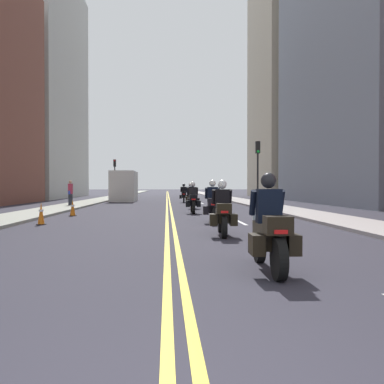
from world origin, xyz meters
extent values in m
plane|color=#2C2A35|center=(0.00, 48.00, 0.00)|extent=(264.00, 264.00, 0.00)
cube|color=#989A8D|center=(-6.74, 48.00, 0.06)|extent=(2.42, 144.00, 0.12)
cube|color=#A29B99|center=(6.74, 48.00, 0.06)|extent=(2.42, 144.00, 0.12)
cube|color=yellow|center=(-0.12, 48.00, 0.00)|extent=(0.12, 132.00, 0.01)
cube|color=yellow|center=(0.12, 48.00, 0.00)|extent=(0.12, 132.00, 0.01)
cube|color=silver|center=(2.76, 8.00, 0.00)|extent=(0.14, 2.40, 0.01)
cube|color=silver|center=(2.76, 14.00, 0.00)|extent=(0.14, 2.40, 0.01)
cube|color=silver|center=(2.76, 20.00, 0.00)|extent=(0.14, 2.40, 0.01)
cube|color=silver|center=(2.76, 26.00, 0.00)|extent=(0.14, 2.40, 0.01)
cube|color=silver|center=(2.76, 32.00, 0.00)|extent=(0.14, 2.40, 0.01)
cube|color=silver|center=(2.76, 38.00, 0.00)|extent=(0.14, 2.40, 0.01)
cube|color=silver|center=(2.76, 44.00, 0.00)|extent=(0.14, 2.40, 0.01)
cube|color=silver|center=(2.76, 50.00, 0.00)|extent=(0.14, 2.40, 0.01)
cube|color=silver|center=(2.76, 56.00, 0.00)|extent=(0.14, 2.40, 0.01)
cube|color=slate|center=(15.00, 30.90, 15.04)|extent=(6.58, 20.94, 30.08)
cube|color=beige|center=(-15.71, 49.89, 13.88)|extent=(8.01, 20.66, 27.77)
cube|color=#2D3847|center=(-19.73, 49.89, 6.94)|extent=(0.04, 17.35, 0.90)
cube|color=#2D3847|center=(-19.73, 49.89, 12.03)|extent=(0.04, 17.35, 0.90)
cube|color=#2D3847|center=(-19.73, 49.89, 17.12)|extent=(0.04, 17.35, 0.90)
cube|color=#2D3847|center=(-19.73, 49.89, 22.22)|extent=(0.04, 17.35, 0.90)
cube|color=#B2A48D|center=(16.30, 51.40, 15.16)|extent=(9.19, 14.22, 30.32)
cube|color=#2D3847|center=(20.92, 51.40, 7.58)|extent=(0.04, 11.95, 0.90)
cube|color=#2D3847|center=(20.92, 51.40, 15.92)|extent=(0.04, 11.95, 0.90)
cube|color=#2D3847|center=(20.92, 51.40, 24.26)|extent=(0.04, 11.95, 0.90)
cylinder|color=black|center=(1.59, 5.54, 0.33)|extent=(0.16, 0.66, 0.65)
cylinder|color=black|center=(1.55, 4.03, 0.33)|extent=(0.16, 0.66, 0.65)
cube|color=silver|center=(1.59, 5.54, 0.67)|extent=(0.15, 0.32, 0.04)
cube|color=black|center=(1.57, 4.78, 0.61)|extent=(0.35, 1.16, 0.40)
cube|color=black|center=(1.55, 4.10, 0.83)|extent=(0.41, 0.37, 0.28)
cube|color=red|center=(1.55, 3.91, 0.75)|extent=(0.20, 0.04, 0.06)
cube|color=black|center=(1.28, 4.34, 0.51)|extent=(0.21, 0.45, 0.32)
cube|color=black|center=(1.84, 4.32, 0.51)|extent=(0.21, 0.45, 0.32)
cube|color=#B2C1CC|center=(1.59, 5.27, 0.99)|extent=(0.36, 0.13, 0.36)
cube|color=black|center=(1.57, 4.73, 1.09)|extent=(0.41, 0.27, 0.57)
cylinder|color=black|center=(1.34, 4.89, 1.14)|extent=(0.11, 0.28, 0.45)
cylinder|color=black|center=(1.81, 4.88, 1.14)|extent=(0.11, 0.28, 0.45)
sphere|color=black|center=(1.57, 4.76, 1.51)|extent=(0.26, 0.26, 0.26)
cylinder|color=black|center=(1.52, 10.60, 0.31)|extent=(0.17, 0.62, 0.61)
cylinder|color=black|center=(1.43, 9.07, 0.31)|extent=(0.17, 0.62, 0.61)
cube|color=silver|center=(1.52, 10.60, 0.63)|extent=(0.16, 0.33, 0.04)
cube|color=black|center=(1.47, 9.83, 0.59)|extent=(0.39, 1.18, 0.40)
cube|color=black|center=(1.43, 9.15, 0.81)|extent=(0.42, 0.38, 0.28)
cube|color=red|center=(1.42, 8.96, 0.73)|extent=(0.20, 0.04, 0.06)
cube|color=black|center=(1.17, 9.39, 0.49)|extent=(0.23, 0.45, 0.32)
cube|color=black|center=(1.73, 9.36, 0.49)|extent=(0.23, 0.45, 0.32)
cube|color=#B2C1CC|center=(1.50, 10.32, 0.97)|extent=(0.37, 0.14, 0.36)
cube|color=black|center=(1.47, 9.78, 1.06)|extent=(0.41, 0.28, 0.54)
cylinder|color=black|center=(1.24, 9.95, 1.11)|extent=(0.12, 0.29, 0.45)
cylinder|color=black|center=(1.72, 9.92, 1.11)|extent=(0.12, 0.29, 0.45)
sphere|color=white|center=(1.47, 9.81, 1.47)|extent=(0.26, 0.26, 0.26)
cylinder|color=black|center=(1.70, 14.88, 0.32)|extent=(0.14, 0.65, 0.64)
cylinder|color=black|center=(1.62, 13.32, 0.32)|extent=(0.14, 0.65, 0.64)
cube|color=silver|center=(1.70, 14.88, 0.66)|extent=(0.15, 0.33, 0.04)
cube|color=black|center=(1.66, 14.10, 0.60)|extent=(0.37, 1.20, 0.40)
cube|color=black|center=(1.63, 13.40, 0.82)|extent=(0.42, 0.38, 0.28)
cube|color=red|center=(1.62, 13.21, 0.74)|extent=(0.20, 0.04, 0.06)
cube|color=black|center=(1.36, 13.65, 0.50)|extent=(0.22, 0.45, 0.32)
cube|color=black|center=(1.92, 13.62, 0.50)|extent=(0.22, 0.45, 0.32)
cube|color=#B2C1CC|center=(1.68, 14.60, 0.98)|extent=(0.37, 0.14, 0.36)
cube|color=black|center=(1.66, 14.05, 1.09)|extent=(0.41, 0.28, 0.59)
cylinder|color=black|center=(1.42, 14.21, 1.14)|extent=(0.11, 0.29, 0.45)
cylinder|color=black|center=(1.90, 14.19, 1.14)|extent=(0.11, 0.29, 0.45)
sphere|color=white|center=(1.66, 14.08, 1.53)|extent=(0.26, 0.26, 0.26)
cylinder|color=black|center=(1.23, 20.33, 0.34)|extent=(0.14, 0.67, 0.67)
cylinder|color=black|center=(1.22, 18.85, 0.34)|extent=(0.14, 0.67, 0.67)
cube|color=silver|center=(1.23, 20.33, 0.69)|extent=(0.14, 0.32, 0.04)
cube|color=black|center=(1.23, 19.59, 0.62)|extent=(0.33, 1.12, 0.40)
cube|color=black|center=(1.22, 18.93, 0.84)|extent=(0.40, 0.36, 0.28)
cube|color=red|center=(1.22, 18.74, 0.76)|extent=(0.20, 0.03, 0.06)
cube|color=black|center=(0.94, 19.15, 0.52)|extent=(0.20, 0.44, 0.32)
cube|color=black|center=(1.50, 19.15, 0.52)|extent=(0.20, 0.44, 0.32)
cube|color=#B2C1CC|center=(1.23, 20.06, 1.00)|extent=(0.36, 0.13, 0.36)
cube|color=black|center=(1.23, 19.54, 1.10)|extent=(0.40, 0.26, 0.56)
cylinder|color=black|center=(0.99, 19.69, 1.15)|extent=(0.10, 0.28, 0.45)
cylinder|color=black|center=(1.47, 19.69, 1.15)|extent=(0.10, 0.28, 0.45)
sphere|color=white|center=(1.23, 19.57, 1.52)|extent=(0.26, 0.26, 0.26)
cylinder|color=black|center=(1.57, 24.84, 0.33)|extent=(0.14, 0.67, 0.67)
cylinder|color=black|center=(1.51, 23.35, 0.33)|extent=(0.14, 0.67, 0.67)
cube|color=silver|center=(1.57, 24.84, 0.69)|extent=(0.15, 0.33, 0.04)
cube|color=black|center=(1.54, 24.10, 0.61)|extent=(0.36, 1.15, 0.40)
cube|color=black|center=(1.51, 23.42, 0.83)|extent=(0.41, 0.37, 0.28)
cube|color=red|center=(1.51, 23.23, 0.75)|extent=(0.20, 0.04, 0.06)
cube|color=black|center=(1.24, 23.66, 0.51)|extent=(0.22, 0.45, 0.32)
cube|color=black|center=(1.80, 23.64, 0.51)|extent=(0.22, 0.45, 0.32)
cube|color=#B2C1CC|center=(1.56, 24.57, 0.99)|extent=(0.36, 0.14, 0.36)
cube|color=black|center=(1.54, 24.05, 1.09)|extent=(0.41, 0.27, 0.55)
cylinder|color=black|center=(1.30, 24.20, 1.14)|extent=(0.11, 0.28, 0.45)
cylinder|color=black|center=(1.78, 24.19, 1.14)|extent=(0.11, 0.28, 0.45)
sphere|color=white|center=(1.54, 24.08, 1.50)|extent=(0.26, 0.26, 0.26)
cylinder|color=black|center=(1.63, 29.68, 0.32)|extent=(0.14, 0.64, 0.64)
cylinder|color=black|center=(1.62, 28.11, 0.32)|extent=(0.14, 0.64, 0.64)
cube|color=silver|center=(1.63, 29.68, 0.66)|extent=(0.14, 0.32, 0.04)
cube|color=black|center=(1.63, 28.89, 0.60)|extent=(0.33, 1.19, 0.40)
cube|color=black|center=(1.62, 28.19, 0.82)|extent=(0.40, 0.36, 0.28)
cube|color=red|center=(1.62, 28.00, 0.74)|extent=(0.20, 0.03, 0.06)
cube|color=black|center=(1.35, 28.42, 0.50)|extent=(0.20, 0.44, 0.32)
cube|color=black|center=(1.91, 28.42, 0.50)|extent=(0.20, 0.44, 0.32)
cube|color=#B2C1CC|center=(1.63, 29.40, 0.98)|extent=(0.36, 0.12, 0.36)
cube|color=black|center=(1.63, 28.84, 1.09)|extent=(0.40, 0.26, 0.58)
cylinder|color=black|center=(1.39, 29.00, 1.14)|extent=(0.10, 0.28, 0.45)
cylinder|color=black|center=(1.87, 28.99, 1.14)|extent=(0.10, 0.28, 0.45)
sphere|color=white|center=(1.63, 28.87, 1.52)|extent=(0.26, 0.26, 0.26)
cylinder|color=black|center=(1.36, 34.57, 0.33)|extent=(0.14, 0.66, 0.65)
cylinder|color=black|center=(1.32, 33.07, 0.33)|extent=(0.14, 0.66, 0.65)
cube|color=silver|center=(1.36, 34.57, 0.67)|extent=(0.15, 0.32, 0.04)
cube|color=black|center=(1.34, 33.82, 0.61)|extent=(0.35, 1.15, 0.40)
cube|color=black|center=(1.32, 33.14, 0.83)|extent=(0.41, 0.37, 0.28)
cube|color=red|center=(1.31, 32.95, 0.75)|extent=(0.20, 0.04, 0.06)
cube|color=black|center=(1.04, 33.38, 0.51)|extent=(0.21, 0.45, 0.32)
cube|color=black|center=(1.60, 33.36, 0.51)|extent=(0.21, 0.45, 0.32)
cube|color=#B2C1CC|center=(1.35, 34.30, 0.99)|extent=(0.36, 0.13, 0.36)
cube|color=black|center=(1.34, 33.77, 1.09)|extent=(0.41, 0.27, 0.56)
cylinder|color=black|center=(1.10, 33.93, 1.14)|extent=(0.11, 0.28, 0.45)
cylinder|color=black|center=(1.58, 33.91, 1.14)|extent=(0.11, 0.28, 0.45)
sphere|color=black|center=(1.34, 33.80, 1.51)|extent=(0.26, 0.26, 0.26)
cube|color=black|center=(-4.73, 13.42, 0.01)|extent=(0.30, 0.30, 0.03)
cone|color=orange|center=(-4.73, 13.42, 0.43)|extent=(0.24, 0.24, 0.80)
cylinder|color=white|center=(-4.73, 13.42, 0.52)|extent=(0.16, 0.16, 0.08)
cube|color=black|center=(-4.60, 17.91, 0.01)|extent=(0.32, 0.32, 0.03)
cone|color=orange|center=(-4.60, 17.91, 0.40)|extent=(0.26, 0.26, 0.74)
cylinder|color=white|center=(-4.60, 17.91, 0.49)|extent=(0.17, 0.17, 0.08)
cylinder|color=black|center=(5.93, 25.27, 1.83)|extent=(0.12, 0.12, 3.65)
cube|color=black|center=(5.93, 25.27, 4.00)|extent=(0.28, 0.28, 0.80)
sphere|color=green|center=(5.93, 25.12, 3.72)|extent=(0.18, 0.18, 0.18)
cylinder|color=black|center=(-5.93, 44.58, 1.82)|extent=(0.12, 0.12, 3.63)
cube|color=black|center=(-5.93, 44.58, 3.98)|extent=(0.28, 0.28, 0.80)
sphere|color=red|center=(-5.93, 44.43, 4.26)|extent=(0.18, 0.18, 0.18)
cube|color=#22252F|center=(-6.71, 26.70, 0.44)|extent=(0.23, 0.30, 0.89)
cube|color=#B12E46|center=(-6.71, 26.70, 1.24)|extent=(0.26, 0.38, 0.70)
sphere|color=tan|center=(-6.71, 26.70, 1.71)|extent=(0.22, 0.22, 0.22)
cube|color=blue|center=(-6.73, 26.49, 0.99)|extent=(0.12, 0.17, 0.24)
cube|color=silver|center=(-4.13, 40.10, 1.10)|extent=(2.00, 1.80, 2.20)
cube|color=silver|center=(-4.13, 37.10, 1.40)|extent=(2.20, 5.20, 2.80)
cylinder|color=black|center=(-4.13, 39.70, 0.45)|extent=(2.00, 0.90, 0.90)
cylinder|color=black|center=(-4.13, 35.50, 0.45)|extent=(2.00, 0.90, 0.90)
camera|label=1|loc=(-0.12, -2.07, 1.42)|focal=38.83mm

